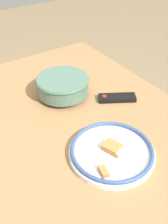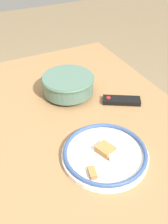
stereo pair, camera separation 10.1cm
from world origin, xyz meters
name	(u,v)px [view 1 (the left image)]	position (x,y,z in m)	size (l,w,h in m)	color
dining_table	(56,139)	(0.00, 0.00, 0.69)	(1.18, 1.05, 0.77)	olive
noodle_bowl	(63,85)	(-0.15, 0.13, 0.83)	(0.23, 0.23, 0.09)	#4C6B5B
food_plate	(112,151)	(0.25, 0.09, 0.79)	(0.29, 0.29, 0.04)	white
tv_remote	(117,98)	(0.01, 0.31, 0.78)	(0.13, 0.17, 0.02)	black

